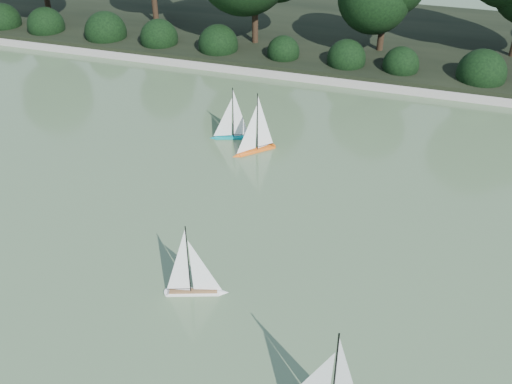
# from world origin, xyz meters

# --- Properties ---
(ground) EXTENTS (80.00, 80.00, 0.00)m
(ground) POSITION_xyz_m (0.00, 0.00, 0.00)
(ground) COLOR #3B4F2F
(ground) RESTS_ON ground
(pond_coping) EXTENTS (40.00, 0.35, 0.18)m
(pond_coping) POSITION_xyz_m (0.00, 9.00, 0.09)
(pond_coping) COLOR gray
(pond_coping) RESTS_ON ground
(far_bank) EXTENTS (40.00, 8.00, 0.30)m
(far_bank) POSITION_xyz_m (0.00, 13.00, 0.15)
(far_bank) COLOR black
(far_bank) RESTS_ON ground
(shrub_hedge) EXTENTS (29.10, 1.10, 1.10)m
(shrub_hedge) POSITION_xyz_m (0.00, 9.90, 0.45)
(shrub_hedge) COLOR black
(shrub_hedge) RESTS_ON ground
(sailboat_white_b) EXTENTS (1.06, 0.49, 1.47)m
(sailboat_white_b) POSITION_xyz_m (-0.49, -0.25, 0.23)
(sailboat_white_b) COLOR white
(sailboat_white_b) RESTS_ON ground
(sailboat_orange) EXTENTS (0.91, 0.90, 1.55)m
(sailboat_orange) POSITION_xyz_m (-1.04, 4.48, 0.24)
(sailboat_orange) COLOR orange
(sailboat_orange) RESTS_ON ground
(sailboat_teal) EXTENTS (1.01, 0.45, 1.39)m
(sailboat_teal) POSITION_xyz_m (-1.80, 4.95, 0.22)
(sailboat_teal) COLOR #078184
(sailboat_teal) RESTS_ON ground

